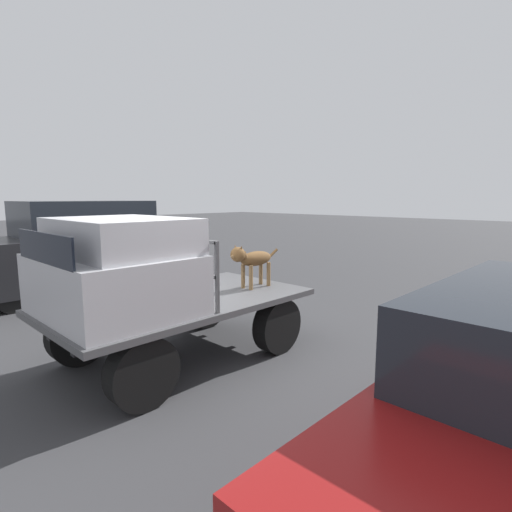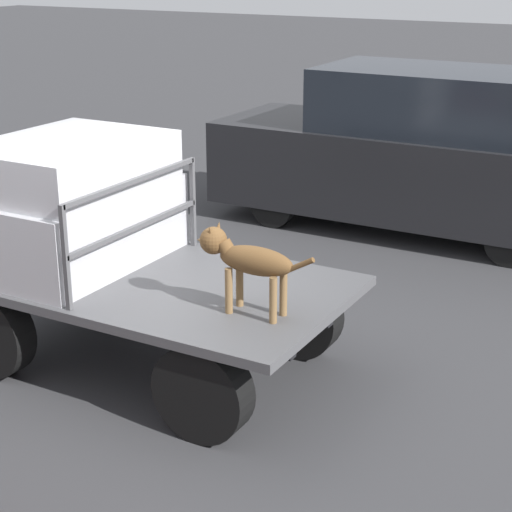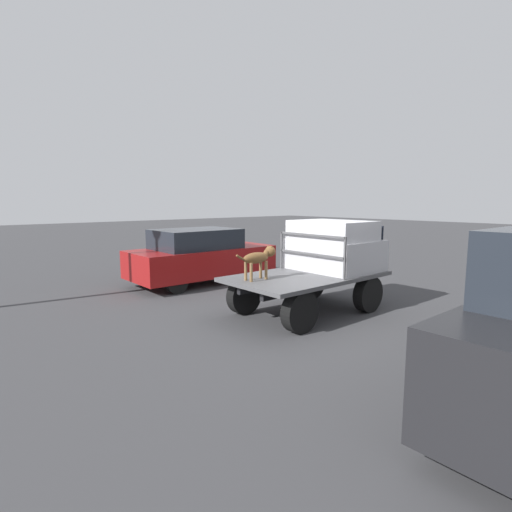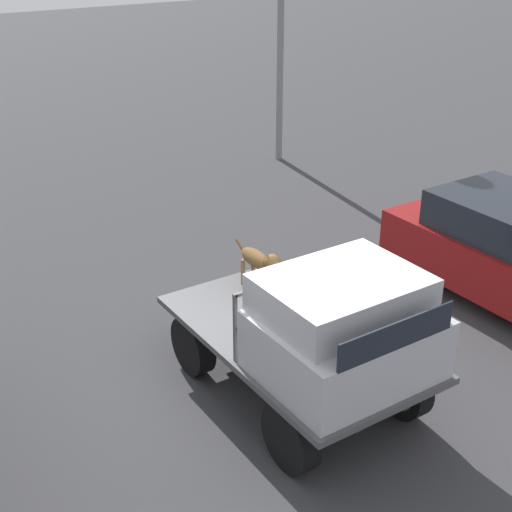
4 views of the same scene
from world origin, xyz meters
TOP-DOWN VIEW (x-y plane):
  - ground_plane at (0.00, 0.00)m, footprint 80.00×80.00m
  - flatbed_truck at (0.00, 0.00)m, footprint 3.47×1.95m
  - truck_cab at (0.90, 0.00)m, footprint 1.51×1.83m
  - truck_headboard at (0.11, 0.00)m, footprint 0.04×1.83m
  - dog at (-1.12, 0.25)m, footprint 1.02×0.23m
  - parked_pickup_far at (-0.68, -4.96)m, footprint 5.09×1.89m

SIDE VIEW (x-z plane):
  - ground_plane at x=0.00m, z-range 0.00..0.00m
  - flatbed_truck at x=0.00m, z-range 0.17..1.02m
  - parked_pickup_far at x=-0.68m, z-range -0.03..2.09m
  - dog at x=-1.12m, z-range 0.94..1.63m
  - truck_cab at x=0.90m, z-range 0.81..1.93m
  - truck_headboard at x=0.11m, z-range 0.98..1.84m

